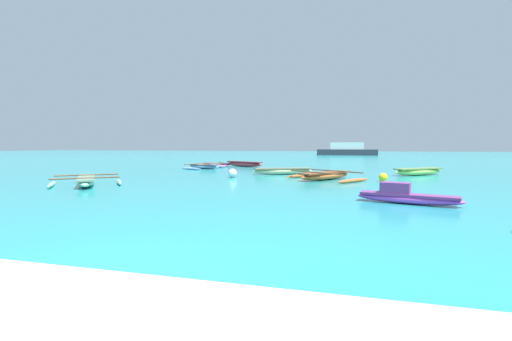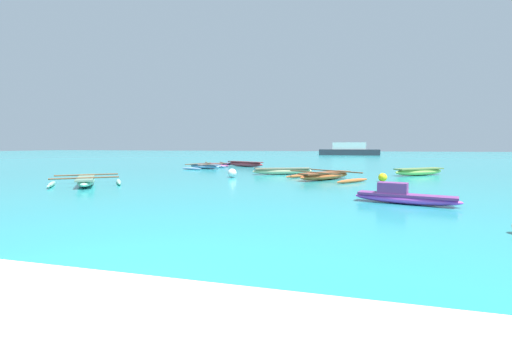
{
  "view_description": "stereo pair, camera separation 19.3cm",
  "coord_description": "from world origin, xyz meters",
  "px_view_note": "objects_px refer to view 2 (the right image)",
  "views": [
    {
      "loc": [
        2.64,
        -3.14,
        1.92
      ],
      "look_at": [
        -3.1,
        19.19,
        0.25
      ],
      "focal_mm": 24.0,
      "sensor_mm": 36.0,
      "label": 1
    },
    {
      "loc": [
        2.83,
        -3.1,
        1.92
      ],
      "look_at": [
        -3.1,
        19.19,
        0.25
      ],
      "focal_mm": 24.0,
      "sensor_mm": 36.0,
      "label": 2
    }
  ],
  "objects_px": {
    "mooring_buoy_1": "(232,173)",
    "mooring_buoy_2": "(383,177)",
    "moored_boat_0": "(403,196)",
    "moored_boat_2": "(283,171)",
    "distant_ferry": "(349,150)",
    "moored_boat_5": "(215,164)",
    "moored_boat_4": "(86,181)",
    "moored_boat_1": "(325,176)",
    "moored_boat_3": "(419,171)",
    "moored_boat_6": "(245,164)",
    "moored_boat_7": "(205,166)"
  },
  "relations": [
    {
      "from": "moored_boat_4",
      "to": "moored_boat_7",
      "type": "xyz_separation_m",
      "value": [
        0.78,
        12.67,
        -0.02
      ]
    },
    {
      "from": "moored_boat_2",
      "to": "mooring_buoy_2",
      "type": "bearing_deg",
      "value": -50.98
    },
    {
      "from": "moored_boat_1",
      "to": "moored_boat_5",
      "type": "xyz_separation_m",
      "value": [
        -10.87,
        10.6,
        -0.07
      ]
    },
    {
      "from": "moored_boat_2",
      "to": "mooring_buoy_2",
      "type": "distance_m",
      "value": 6.77
    },
    {
      "from": "moored_boat_1",
      "to": "moored_boat_2",
      "type": "distance_m",
      "value": 4.15
    },
    {
      "from": "moored_boat_0",
      "to": "moored_boat_3",
      "type": "bearing_deg",
      "value": 92.88
    },
    {
      "from": "moored_boat_1",
      "to": "distant_ferry",
      "type": "xyz_separation_m",
      "value": [
        1.55,
        52.29,
        0.83
      ]
    },
    {
      "from": "mooring_buoy_2",
      "to": "distant_ferry",
      "type": "height_order",
      "value": "distant_ferry"
    },
    {
      "from": "moored_boat_4",
      "to": "moored_boat_1",
      "type": "bearing_deg",
      "value": 78.31
    },
    {
      "from": "moored_boat_4",
      "to": "distant_ferry",
      "type": "bearing_deg",
      "value": 129.05
    },
    {
      "from": "moored_boat_4",
      "to": "moored_boat_5",
      "type": "xyz_separation_m",
      "value": [
        0.28,
        16.26,
        -0.06
      ]
    },
    {
      "from": "moored_boat_1",
      "to": "moored_boat_5",
      "type": "relative_size",
      "value": 1.11
    },
    {
      "from": "moored_boat_4",
      "to": "mooring_buoy_1",
      "type": "relative_size",
      "value": 7.31
    },
    {
      "from": "moored_boat_0",
      "to": "moored_boat_1",
      "type": "height_order",
      "value": "moored_boat_0"
    },
    {
      "from": "moored_boat_3",
      "to": "moored_boat_6",
      "type": "distance_m",
      "value": 14.84
    },
    {
      "from": "moored_boat_7",
      "to": "distant_ferry",
      "type": "xyz_separation_m",
      "value": [
        11.93,
        45.28,
        0.86
      ]
    },
    {
      "from": "moored_boat_7",
      "to": "mooring_buoy_1",
      "type": "xyz_separation_m",
      "value": [
        4.83,
        -7.01,
        0.07
      ]
    },
    {
      "from": "moored_boat_0",
      "to": "moored_boat_4",
      "type": "xyz_separation_m",
      "value": [
        -14.17,
        1.83,
        -0.02
      ]
    },
    {
      "from": "mooring_buoy_2",
      "to": "moored_boat_5",
      "type": "bearing_deg",
      "value": 142.24
    },
    {
      "from": "moored_boat_0",
      "to": "mooring_buoy_1",
      "type": "relative_size",
      "value": 6.23
    },
    {
      "from": "moored_boat_6",
      "to": "moored_boat_7",
      "type": "height_order",
      "value": "moored_boat_6"
    },
    {
      "from": "moored_boat_5",
      "to": "moored_boat_0",
      "type": "bearing_deg",
      "value": -82.35
    },
    {
      "from": "moored_boat_5",
      "to": "distant_ferry",
      "type": "relative_size",
      "value": 0.36
    },
    {
      "from": "moored_boat_2",
      "to": "moored_boat_7",
      "type": "bearing_deg",
      "value": 127.15
    },
    {
      "from": "moored_boat_5",
      "to": "mooring_buoy_1",
      "type": "bearing_deg",
      "value": -93.17
    },
    {
      "from": "moored_boat_0",
      "to": "mooring_buoy_1",
      "type": "bearing_deg",
      "value": 154.4
    },
    {
      "from": "moored_boat_0",
      "to": "moored_boat_1",
      "type": "distance_m",
      "value": 8.07
    },
    {
      "from": "mooring_buoy_1",
      "to": "mooring_buoy_2",
      "type": "bearing_deg",
      "value": -1.3
    },
    {
      "from": "mooring_buoy_2",
      "to": "moored_boat_2",
      "type": "bearing_deg",
      "value": 152.85
    },
    {
      "from": "moored_boat_1",
      "to": "mooring_buoy_2",
      "type": "xyz_separation_m",
      "value": [
        3.06,
        -0.19,
        -0.0
      ]
    },
    {
      "from": "moored_boat_0",
      "to": "mooring_buoy_2",
      "type": "xyz_separation_m",
      "value": [
        0.04,
        7.3,
        -0.01
      ]
    },
    {
      "from": "moored_boat_0",
      "to": "moored_boat_4",
      "type": "height_order",
      "value": "moored_boat_0"
    },
    {
      "from": "moored_boat_4",
      "to": "mooring_buoy_2",
      "type": "height_order",
      "value": "moored_boat_4"
    },
    {
      "from": "moored_boat_0",
      "to": "moored_boat_2",
      "type": "height_order",
      "value": "moored_boat_0"
    },
    {
      "from": "moored_boat_5",
      "to": "mooring_buoy_1",
      "type": "height_order",
      "value": "mooring_buoy_1"
    },
    {
      "from": "moored_boat_2",
      "to": "distant_ferry",
      "type": "xyz_separation_m",
      "value": [
        4.52,
        49.39,
        0.81
      ]
    },
    {
      "from": "moored_boat_6",
      "to": "moored_boat_5",
      "type": "bearing_deg",
      "value": -156.97
    },
    {
      "from": "moored_boat_0",
      "to": "moored_boat_4",
      "type": "relative_size",
      "value": 0.85
    },
    {
      "from": "moored_boat_4",
      "to": "moored_boat_6",
      "type": "height_order",
      "value": "moored_boat_6"
    },
    {
      "from": "moored_boat_0",
      "to": "moored_boat_2",
      "type": "xyz_separation_m",
      "value": [
        -5.98,
        10.39,
        0.0
      ]
    },
    {
      "from": "mooring_buoy_2",
      "to": "distant_ferry",
      "type": "bearing_deg",
      "value": 91.64
    },
    {
      "from": "mooring_buoy_1",
      "to": "distant_ferry",
      "type": "height_order",
      "value": "distant_ferry"
    },
    {
      "from": "mooring_buoy_1",
      "to": "distant_ferry",
      "type": "relative_size",
      "value": 0.05
    },
    {
      "from": "moored_boat_6",
      "to": "mooring_buoy_2",
      "type": "height_order",
      "value": "moored_boat_6"
    },
    {
      "from": "mooring_buoy_1",
      "to": "moored_boat_3",
      "type": "bearing_deg",
      "value": 21.78
    },
    {
      "from": "moored_boat_2",
      "to": "mooring_buoy_2",
      "type": "relative_size",
      "value": 8.74
    },
    {
      "from": "moored_boat_1",
      "to": "moored_boat_5",
      "type": "height_order",
      "value": "moored_boat_1"
    },
    {
      "from": "moored_boat_7",
      "to": "moored_boat_4",
      "type": "bearing_deg",
      "value": -76.25
    },
    {
      "from": "moored_boat_4",
      "to": "moored_boat_6",
      "type": "relative_size",
      "value": 0.97
    },
    {
      "from": "moored_boat_3",
      "to": "moored_boat_5",
      "type": "bearing_deg",
      "value": 122.42
    }
  ]
}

